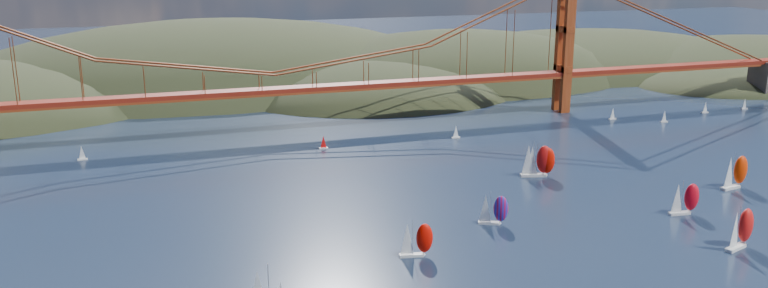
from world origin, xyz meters
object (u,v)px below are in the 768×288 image
racer_2 (684,198)px  racer_4 (735,172)px  racer_0 (415,239)px  racer_3 (536,160)px  racer_1 (740,228)px  racer_rwb (493,209)px  racer_5 (539,161)px

racer_2 → racer_4: bearing=30.1°
racer_0 → racer_3: racer_3 is taller
racer_0 → racer_2: 75.13m
racer_0 → racer_1: size_ratio=0.84×
racer_0 → racer_2: bearing=13.1°
racer_3 → racer_4: 55.45m
racer_2 → racer_4: racer_4 is taller
racer_0 → racer_rwb: bearing=37.0°
racer_4 → racer_rwb: 78.03m
racer_1 → racer_4: racer_4 is taller
racer_1 → racer_5: (-15.48, 63.40, -0.09)m
racer_4 → racer_0: bearing=179.0°
racer_3 → racer_1: bearing=-61.2°
racer_3 → racer_4: (47.95, -27.86, -0.10)m
racer_0 → racer_1: (71.77, -18.84, 0.78)m
racer_5 → racer_2: bearing=-43.9°
racer_0 → racer_3: (55.17, 44.69, 1.00)m
racer_4 → racer_5: size_ratio=1.04×
racer_3 → racer_rwb: racer_3 is taller
racer_0 → racer_5: 71.80m
racer_0 → racer_rwb: (25.20, 12.71, -0.10)m
racer_0 → racer_rwb: 28.23m
racer_3 → racer_4: size_ratio=1.02×
racer_1 → racer_4: 47.49m
racer_2 → racer_0: bearing=-172.1°
racer_3 → racer_5: bearing=7.6°
racer_3 → racer_4: racer_3 is taller
racer_0 → racer_4: (103.12, 16.83, 0.90)m
racer_1 → racer_3: 65.66m
racer_0 → racer_rwb: racer_0 is taller
racer_1 → racer_rwb: racer_1 is taller
racer_0 → racer_5: bearing=48.6°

